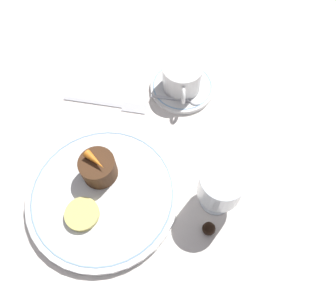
# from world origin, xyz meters

# --- Properties ---
(ground_plane) EXTENTS (3.00, 3.00, 0.00)m
(ground_plane) POSITION_xyz_m (0.00, 0.00, 0.00)
(ground_plane) COLOR white
(dinner_plate) EXTENTS (0.27, 0.27, 0.01)m
(dinner_plate) POSITION_xyz_m (0.01, -0.02, 0.01)
(dinner_plate) COLOR white
(dinner_plate) RESTS_ON ground_plane
(saucer) EXTENTS (0.14, 0.14, 0.01)m
(saucer) POSITION_xyz_m (-0.23, 0.12, 0.01)
(saucer) COLOR white
(saucer) RESTS_ON ground_plane
(coffee_cup) EXTENTS (0.11, 0.08, 0.06)m
(coffee_cup) POSITION_xyz_m (-0.23, 0.12, 0.04)
(coffee_cup) COLOR white
(coffee_cup) RESTS_ON saucer
(spoon) EXTENTS (0.03, 0.10, 0.00)m
(spoon) POSITION_xyz_m (-0.19, 0.12, 0.01)
(spoon) COLOR silver
(spoon) RESTS_ON saucer
(wine_glass) EXTENTS (0.07, 0.07, 0.10)m
(wine_glass) POSITION_xyz_m (0.02, 0.18, 0.07)
(wine_glass) COLOR silver
(wine_glass) RESTS_ON ground_plane
(fork) EXTENTS (0.05, 0.18, 0.01)m
(fork) POSITION_xyz_m (-0.18, -0.02, 0.00)
(fork) COLOR silver
(fork) RESTS_ON ground_plane
(dessert_cake) EXTENTS (0.06, 0.06, 0.05)m
(dessert_cake) POSITION_xyz_m (-0.02, -0.03, 0.04)
(dessert_cake) COLOR #4C2D19
(dessert_cake) RESTS_ON dinner_plate
(carrot_garnish) EXTENTS (0.04, 0.04, 0.01)m
(carrot_garnish) POSITION_xyz_m (-0.02, -0.03, 0.07)
(carrot_garnish) COLOR orange
(carrot_garnish) RESTS_ON dessert_cake
(pineapple_slice) EXTENTS (0.06, 0.06, 0.01)m
(pineapple_slice) POSITION_xyz_m (0.05, -0.05, 0.02)
(pineapple_slice) COLOR #EFE075
(pineapple_slice) RESTS_ON dinner_plate
(chocolate_truffle) EXTENTS (0.02, 0.02, 0.02)m
(chocolate_truffle) POSITION_xyz_m (0.08, 0.16, 0.01)
(chocolate_truffle) COLOR black
(chocolate_truffle) RESTS_ON ground_plane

